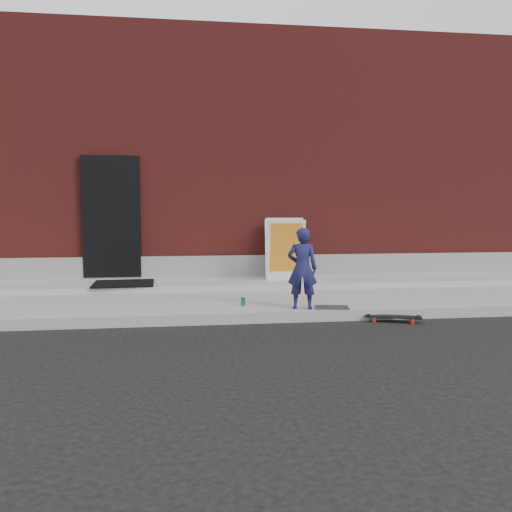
{
  "coord_description": "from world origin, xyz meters",
  "views": [
    {
      "loc": [
        -1.1,
        -6.58,
        1.57
      ],
      "look_at": [
        -0.16,
        0.8,
        0.85
      ],
      "focal_mm": 35.0,
      "sensor_mm": 36.0,
      "label": 1
    }
  ],
  "objects": [
    {
      "name": "skateboard",
      "position": [
        1.63,
        -0.12,
        0.07
      ],
      "size": [
        0.75,
        0.44,
        0.08
      ],
      "color": "red",
      "rests_on": "ground"
    },
    {
      "name": "pizza_sign",
      "position": [
        0.57,
        2.4,
        0.82
      ],
      "size": [
        0.75,
        0.86,
        1.14
      ],
      "color": "silver",
      "rests_on": "apron"
    },
    {
      "name": "soda_can",
      "position": [
        -0.39,
        0.51,
        0.21
      ],
      "size": [
        0.07,
        0.07,
        0.12
      ],
      "primitive_type": "cylinder",
      "rotation": [
        0.0,
        0.0,
        -0.19
      ],
      "color": "#198030",
      "rests_on": "sidewalk"
    },
    {
      "name": "apron",
      "position": [
        0.0,
        2.4,
        0.2
      ],
      "size": [
        20.0,
        1.2,
        0.1
      ],
      "primitive_type": "cube",
      "color": "gray",
      "rests_on": "sidewalk"
    },
    {
      "name": "utility_plate",
      "position": [
        0.85,
        0.2,
        0.16
      ],
      "size": [
        0.51,
        0.37,
        0.01
      ],
      "primitive_type": "cube",
      "rotation": [
        0.0,
        0.0,
        -0.16
      ],
      "color": "#4A4B4F",
      "rests_on": "sidewalk"
    },
    {
      "name": "building",
      "position": [
        -0.0,
        6.99,
        2.5
      ],
      "size": [
        20.0,
        8.1,
        5.0
      ],
      "color": "maroon",
      "rests_on": "ground"
    },
    {
      "name": "ground",
      "position": [
        0.0,
        0.0,
        0.0
      ],
      "size": [
        80.0,
        80.0,
        0.0
      ],
      "primitive_type": "plane",
      "color": "black",
      "rests_on": "ground"
    },
    {
      "name": "doormat",
      "position": [
        -2.3,
        2.17,
        0.26
      ],
      "size": [
        1.06,
        0.88,
        0.03
      ],
      "primitive_type": "cube",
      "rotation": [
        0.0,
        0.0,
        0.06
      ],
      "color": "black",
      "rests_on": "apron"
    },
    {
      "name": "child",
      "position": [
        0.41,
        0.21,
        0.72
      ],
      "size": [
        0.47,
        0.37,
        1.15
      ],
      "primitive_type": "imported",
      "rotation": [
        0.0,
        0.0,
        2.9
      ],
      "color": "#1A1C4A",
      "rests_on": "sidewalk"
    },
    {
      "name": "sidewalk",
      "position": [
        0.0,
        1.5,
        0.07
      ],
      "size": [
        20.0,
        3.0,
        0.15
      ],
      "primitive_type": "cube",
      "color": "gray",
      "rests_on": "ground"
    }
  ]
}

